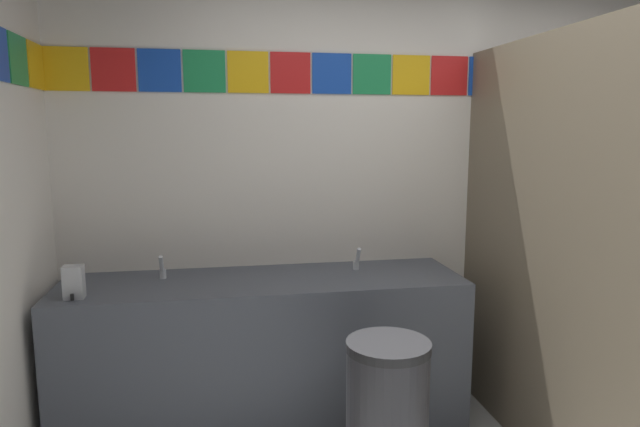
{
  "coord_description": "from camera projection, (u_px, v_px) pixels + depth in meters",
  "views": [
    {
      "loc": [
        -1.12,
        -1.57,
        1.64
      ],
      "look_at": [
        -0.65,
        1.0,
        1.24
      ],
      "focal_mm": 30.83,
      "sensor_mm": 36.0,
      "label": 1
    }
  ],
  "objects": [
    {
      "name": "soap_dispenser",
      "position": [
        74.0,
        282.0,
        2.6
      ],
      "size": [
        0.09,
        0.09,
        0.16
      ],
      "color": "#B7BABF",
      "rests_on": "vanity_counter"
    },
    {
      "name": "trash_bin",
      "position": [
        387.0,
        421.0,
        2.42
      ],
      "size": [
        0.37,
        0.37,
        0.74
      ],
      "color": "#333338",
      "rests_on": "ground_plane"
    },
    {
      "name": "wall_back",
      "position": [
        406.0,
        178.0,
        3.37
      ],
      "size": [
        4.06,
        0.09,
        2.68
      ],
      "color": "silver",
      "rests_on": "ground_plane"
    },
    {
      "name": "vanity_counter",
      "position": [
        265.0,
        352.0,
        3.01
      ],
      "size": [
        2.14,
        0.61,
        0.84
      ],
      "color": "#4C515B",
      "rests_on": "ground_plane"
    },
    {
      "name": "faucet_right",
      "position": [
        357.0,
        261.0,
        3.13
      ],
      "size": [
        0.04,
        0.1,
        0.14
      ],
      "color": "silver",
      "rests_on": "vanity_counter"
    },
    {
      "name": "toilet",
      "position": [
        597.0,
        361.0,
        3.2
      ],
      "size": [
        0.39,
        0.49,
        0.74
      ],
      "color": "white",
      "rests_on": "ground_plane"
    },
    {
      "name": "faucet_left",
      "position": [
        162.0,
        270.0,
        2.94
      ],
      "size": [
        0.04,
        0.1,
        0.14
      ],
      "color": "silver",
      "rests_on": "vanity_counter"
    },
    {
      "name": "stall_divider",
      "position": [
        602.0,
        263.0,
        2.47
      ],
      "size": [
        0.92,
        1.54,
        2.09
      ],
      "color": "#726651",
      "rests_on": "ground_plane"
    }
  ]
}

